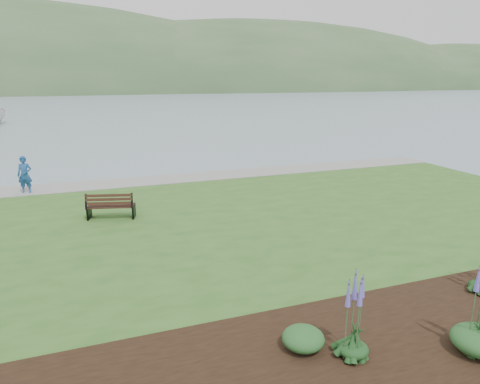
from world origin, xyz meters
The scene contains 10 objects.
ground centered at (0.00, 0.00, 0.00)m, with size 600.00×600.00×0.00m, color gray.
lawn centered at (0.00, -2.00, 0.20)m, with size 34.00×20.00×0.40m, color #2E5A20.
shoreline_path centered at (0.00, 6.90, 0.42)m, with size 34.00×2.20×0.03m, color gray.
garden_bed centered at (3.00, -9.80, 0.42)m, with size 24.00×4.40×0.04m, color black.
far_hillside centered at (20.00, 170.00, 0.00)m, with size 580.00×80.00×38.00m, color #365630, non-canonical shape.
park_bench centered at (-3.29, 0.94, 0.96)m, with size 1.93×1.17×1.12m.
person centered at (-6.87, 6.39, 1.46)m, with size 0.77×0.53×2.13m, color navy.
echium_4 centered at (0.63, -9.75, 1.33)m, with size 0.62×0.62×2.19m.
shrub_0 centered at (-0.18, -9.18, 0.66)m, with size 0.88×0.88×0.44m, color #1E4C21.
shrub_1 centered at (3.07, -10.51, 0.70)m, with size 1.06×1.06×0.53m, color #1E4C21.
Camera 1 is at (-4.04, -15.94, 5.83)m, focal length 32.00 mm.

